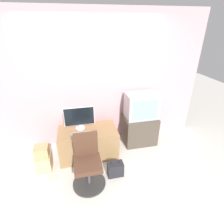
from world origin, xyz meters
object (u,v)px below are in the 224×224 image
cardboard_box_lower (44,163)px  book (53,179)px  main_monitor (79,118)px  keyboard (82,134)px  crt_tv (142,106)px  mouse (95,132)px  handbag (115,169)px  office_chair (88,165)px

cardboard_box_lower → book: (0.15, -0.28, -0.13)m
main_monitor → keyboard: main_monitor is taller
keyboard → crt_tv: bearing=15.3°
mouse → handbag: mouse is taller
main_monitor → crt_tv: (1.25, 0.12, 0.07)m
handbag → book: size_ratio=2.07×
mouse → handbag: bearing=-64.1°
cardboard_box_lower → book: 0.34m
book → handbag: bearing=-6.7°
cardboard_box_lower → handbag: 1.25m
main_monitor → handbag: (0.51, -0.73, -0.66)m
main_monitor → crt_tv: size_ratio=0.88×
cardboard_box_lower → main_monitor: bearing=26.1°
mouse → main_monitor: bearing=141.4°
mouse → cardboard_box_lower: (-0.93, -0.13, -0.43)m
main_monitor → cardboard_box_lower: size_ratio=1.94×
keyboard → office_chair: bearing=-85.9°
crt_tv → cardboard_box_lower: (-1.93, -0.45, -0.71)m
office_chair → book: size_ratio=5.26×
office_chair → keyboard: bearing=94.1°
main_monitor → office_chair: 0.89m
main_monitor → handbag: bearing=-55.1°
crt_tv → mouse: bearing=-162.0°
cardboard_box_lower → handbag: handbag is taller
office_chair → cardboard_box_lower: bearing=148.4°
office_chair → handbag: size_ratio=2.54×
mouse → crt_tv: (0.99, 0.32, 0.28)m
main_monitor → handbag: main_monitor is taller
cardboard_box_lower → handbag: size_ratio=0.84×
mouse → handbag: (0.26, -0.53, -0.44)m
main_monitor → mouse: bearing=-38.6°
book → office_chair: bearing=-16.6°
keyboard → handbag: keyboard is taller
office_chair → book: bearing=163.4°
crt_tv → book: bearing=-157.7°
keyboard → mouse: mouse is taller
mouse → cardboard_box_lower: 1.03m
main_monitor → crt_tv: crt_tv is taller
keyboard → crt_tv: crt_tv is taller
mouse → cardboard_box_lower: mouse is taller
office_chair → cardboard_box_lower: size_ratio=3.03×
crt_tv → book: (-1.78, -0.73, -0.84)m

